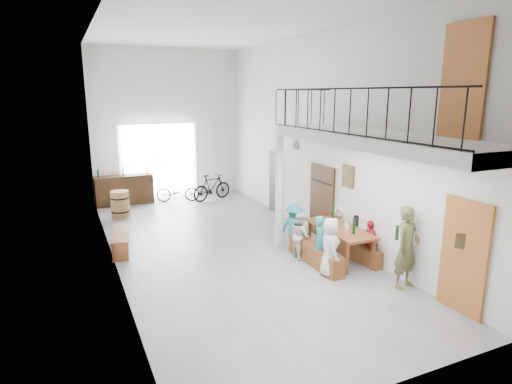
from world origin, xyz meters
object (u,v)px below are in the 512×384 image
tasting_table (340,231)px  bicycle_near (178,191)px  bench_inner (315,254)px  side_bench (121,241)px  serving_counter (124,190)px  host_standing (407,248)px  oak_barrel (120,204)px

tasting_table → bicycle_near: bicycle_near is taller
bench_inner → side_bench: 4.90m
tasting_table → bicycle_near: bearing=110.0°
serving_counter → bicycle_near: 1.88m
host_standing → side_bench: bearing=123.9°
bench_inner → oak_barrel: 6.90m
bench_inner → oak_barrel: (-3.62, 5.88, 0.20)m
side_bench → bicycle_near: bicycle_near is taller
bench_inner → serving_counter: (-3.25, 7.56, 0.30)m
tasting_table → serving_counter: 8.50m
side_bench → bicycle_near: bearing=59.1°
oak_barrel → serving_counter: size_ratio=0.43×
bench_inner → host_standing: bearing=-59.5°
side_bench → serving_counter: size_ratio=0.85×
side_bench → bench_inner: bearing=-35.2°
serving_counter → bicycle_near: serving_counter is taller
host_standing → serving_counter: bearing=101.1°
host_standing → oak_barrel: bearing=107.7°
side_bench → host_standing: size_ratio=0.99×
host_standing → bicycle_near: (-2.45, 8.94, -0.45)m
oak_barrel → host_standing: host_standing is taller
serving_counter → tasting_table: bearing=-62.9°
serving_counter → host_standing: host_standing is taller
side_bench → serving_counter: 4.80m
side_bench → bicycle_near: (2.58, 4.30, 0.17)m
oak_barrel → bicycle_near: (2.19, 1.25, -0.02)m
host_standing → bicycle_near: bearing=91.9°
oak_barrel → host_standing: (4.64, -7.68, 0.42)m
tasting_table → bicycle_near: size_ratio=1.32×
bench_inner → serving_counter: bearing=114.3°
tasting_table → side_bench: 5.49m
bicycle_near → host_standing: bearing=-148.2°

